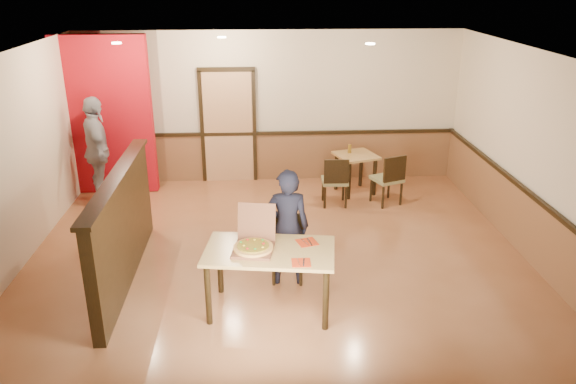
% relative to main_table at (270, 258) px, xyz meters
% --- Properties ---
extents(floor, '(7.00, 7.00, 0.00)m').
position_rel_main_table_xyz_m(floor, '(0.16, 1.05, -0.68)').
color(floor, '#B16E45').
rests_on(floor, ground).
extents(ceiling, '(7.00, 7.00, 0.00)m').
position_rel_main_table_xyz_m(ceiling, '(0.16, 1.05, 2.12)').
color(ceiling, black).
rests_on(ceiling, wall_back).
extents(wall_back, '(7.00, 0.00, 7.00)m').
position_rel_main_table_xyz_m(wall_back, '(0.16, 4.55, 0.72)').
color(wall_back, beige).
rests_on(wall_back, floor).
extents(wall_right, '(0.00, 7.00, 7.00)m').
position_rel_main_table_xyz_m(wall_right, '(3.66, 1.05, 0.72)').
color(wall_right, beige).
rests_on(wall_right, floor).
extents(wainscot_back, '(7.00, 0.04, 0.90)m').
position_rel_main_table_xyz_m(wainscot_back, '(0.16, 4.52, -0.23)').
color(wainscot_back, brown).
rests_on(wainscot_back, floor).
extents(chair_rail_back, '(7.00, 0.06, 0.06)m').
position_rel_main_table_xyz_m(chair_rail_back, '(0.16, 4.50, 0.24)').
color(chair_rail_back, black).
rests_on(chair_rail_back, wall_back).
extents(wainscot_right, '(0.04, 7.00, 0.90)m').
position_rel_main_table_xyz_m(wainscot_right, '(3.63, 1.05, -0.23)').
color(wainscot_right, brown).
rests_on(wainscot_right, floor).
extents(chair_rail_right, '(0.06, 7.00, 0.06)m').
position_rel_main_table_xyz_m(chair_rail_right, '(3.61, 1.05, 0.24)').
color(chair_rail_right, black).
rests_on(chair_rail_right, wall_right).
extents(back_door, '(0.90, 0.06, 2.10)m').
position_rel_main_table_xyz_m(back_door, '(-0.64, 4.51, 0.37)').
color(back_door, tan).
rests_on(back_door, wall_back).
extents(booth_partition, '(0.20, 3.10, 1.44)m').
position_rel_main_table_xyz_m(booth_partition, '(-1.84, 0.85, 0.05)').
color(booth_partition, black).
rests_on(booth_partition, floor).
extents(red_accent_panel, '(1.60, 0.20, 2.78)m').
position_rel_main_table_xyz_m(red_accent_panel, '(-2.74, 4.05, 0.72)').
color(red_accent_panel, '#A70B16').
rests_on(red_accent_panel, floor).
extents(spot_a, '(0.14, 0.14, 0.02)m').
position_rel_main_table_xyz_m(spot_a, '(-2.14, 2.85, 2.10)').
color(spot_a, '#FFE6B2').
rests_on(spot_a, ceiling).
extents(spot_b, '(0.14, 0.14, 0.02)m').
position_rel_main_table_xyz_m(spot_b, '(-0.64, 3.55, 2.10)').
color(spot_b, '#FFE6B2').
rests_on(spot_b, ceiling).
extents(spot_c, '(0.14, 0.14, 0.02)m').
position_rel_main_table_xyz_m(spot_c, '(1.56, 2.55, 2.10)').
color(spot_c, '#FFE6B2').
rests_on(spot_c, ceiling).
extents(main_table, '(1.58, 1.04, 0.79)m').
position_rel_main_table_xyz_m(main_table, '(0.00, 0.00, 0.00)').
color(main_table, tan).
rests_on(main_table, floor).
extents(diner_chair, '(0.45, 0.45, 0.85)m').
position_rel_main_table_xyz_m(diner_chair, '(0.26, 0.77, -0.22)').
color(diner_chair, olive).
rests_on(diner_chair, floor).
extents(side_chair_left, '(0.44, 0.44, 0.87)m').
position_rel_main_table_xyz_m(side_chair_left, '(1.19, 3.12, -0.21)').
color(side_chair_left, olive).
rests_on(side_chair_left, floor).
extents(side_chair_right, '(0.58, 0.58, 0.90)m').
position_rel_main_table_xyz_m(side_chair_right, '(2.12, 3.12, -0.19)').
color(side_chair_right, olive).
rests_on(side_chair_right, floor).
extents(side_table, '(0.84, 0.84, 0.72)m').
position_rel_main_table_xyz_m(side_table, '(1.64, 3.73, -0.14)').
color(side_table, tan).
rests_on(side_table, floor).
extents(diner, '(0.57, 0.38, 1.54)m').
position_rel_main_table_xyz_m(diner, '(0.24, 0.63, 0.09)').
color(diner, black).
rests_on(diner, floor).
extents(passerby, '(0.84, 1.18, 1.85)m').
position_rel_main_table_xyz_m(passerby, '(-2.81, 3.53, 0.24)').
color(passerby, gray).
rests_on(passerby, floor).
extents(pizza_box, '(0.53, 0.59, 0.47)m').
position_rel_main_table_xyz_m(pizza_box, '(-0.18, 0.02, 0.17)').
color(pizza_box, brown).
rests_on(pizza_box, main_table).
extents(pizza, '(0.58, 0.58, 0.03)m').
position_rel_main_table_xyz_m(pizza, '(-0.19, -0.02, 0.16)').
color(pizza, gold).
rests_on(pizza, pizza_box).
extents(napkin_near, '(0.21, 0.21, 0.01)m').
position_rel_main_table_xyz_m(napkin_near, '(0.34, -0.33, 0.11)').
color(napkin_near, red).
rests_on(napkin_near, main_table).
extents(napkin_far, '(0.28, 0.28, 0.01)m').
position_rel_main_table_xyz_m(napkin_far, '(0.45, 0.16, 0.11)').
color(napkin_far, red).
rests_on(napkin_far, main_table).
extents(condiment, '(0.06, 0.06, 0.16)m').
position_rel_main_table_xyz_m(condiment, '(1.54, 3.83, 0.11)').
color(condiment, brown).
rests_on(condiment, side_table).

